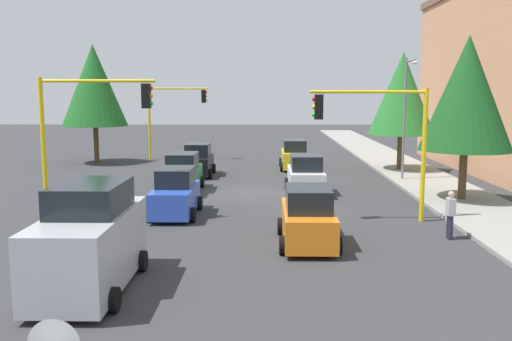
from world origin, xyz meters
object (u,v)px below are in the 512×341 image
at_px(traffic_signal_near_right, 88,120).
at_px(delivery_van_silver, 90,241).
at_px(car_green, 182,174).
at_px(pedestrian_crossing, 450,213).
at_px(traffic_signal_near_left, 377,127).
at_px(tree_roadside_near, 467,94).
at_px(tree_opposite_side, 94,85).
at_px(car_yellow, 294,156).
at_px(street_lamp_curbside, 407,106).
at_px(tree_roadside_mid, 402,94).
at_px(car_blue, 176,194).
at_px(car_black, 198,161).
at_px(car_orange, 308,218).
at_px(car_white, 306,176).
at_px(traffic_signal_far_right, 173,108).

xyz_separation_m(traffic_signal_near_right, delivery_van_silver, (7.78, 2.46, -2.74)).
height_order(car_green, pedestrian_crossing, car_green).
relative_size(traffic_signal_near_left, delivery_van_silver, 1.10).
relative_size(traffic_signal_near_right, tree_roadside_near, 0.74).
bearing_deg(traffic_signal_near_right, car_green, 157.63).
distance_m(tree_opposite_side, car_yellow, 15.28).
distance_m(street_lamp_curbside, tree_roadside_mid, 4.51).
relative_size(car_blue, car_black, 1.02).
relative_size(delivery_van_silver, car_orange, 1.19).
relative_size(delivery_van_silver, car_green, 1.18).
relative_size(street_lamp_curbside, car_green, 1.72).
relative_size(tree_opposite_side, car_black, 2.29).
bearing_deg(car_blue, tree_roadside_near, 103.58).
xyz_separation_m(tree_roadside_near, car_green, (-2.52, -13.51, -4.14)).
distance_m(tree_opposite_side, delivery_van_silver, 27.27).
relative_size(traffic_signal_near_right, car_orange, 1.41).
xyz_separation_m(tree_opposite_side, car_blue, (17.13, 8.56, -4.68)).
relative_size(street_lamp_curbside, pedestrian_crossing, 4.12).
bearing_deg(traffic_signal_near_left, car_blue, -96.18).
xyz_separation_m(traffic_signal_near_right, car_white, (-6.07, 9.04, -3.12)).
relative_size(tree_roadside_mid, car_black, 2.05).
bearing_deg(delivery_van_silver, traffic_signal_near_right, -162.43).
bearing_deg(street_lamp_curbside, car_orange, -26.45).
bearing_deg(traffic_signal_far_right, car_yellow, 60.62).
bearing_deg(traffic_signal_far_right, tree_roadside_mid, 69.05).
distance_m(delivery_van_silver, pedestrian_crossing, 12.11).
xyz_separation_m(traffic_signal_near_left, car_green, (-6.52, -8.64, -2.84)).
bearing_deg(street_lamp_curbside, tree_roadside_near, 13.05).
bearing_deg(pedestrian_crossing, tree_roadside_mid, 172.27).
relative_size(delivery_van_silver, pedestrian_crossing, 2.82).
distance_m(tree_roadside_near, car_white, 8.53).
bearing_deg(pedestrian_crossing, car_orange, -81.49).
bearing_deg(traffic_signal_near_left, car_black, -144.44).
height_order(car_white, car_blue, same).
height_order(traffic_signal_near_left, tree_roadside_mid, tree_roadside_mid).
distance_m(tree_opposite_side, car_black, 11.21).
height_order(tree_opposite_side, delivery_van_silver, tree_opposite_side).
distance_m(traffic_signal_near_right, tree_roadside_mid, 21.06).
bearing_deg(street_lamp_curbside, traffic_signal_far_right, -124.94).
bearing_deg(delivery_van_silver, tree_opposite_side, -163.24).
height_order(traffic_signal_near_left, car_blue, traffic_signal_near_left).
bearing_deg(traffic_signal_near_left, tree_opposite_side, -137.27).
distance_m(tree_roadside_mid, car_green, 15.56).
height_order(tree_roadside_near, car_white, tree_roadside_near).
bearing_deg(traffic_signal_far_right, delivery_van_silver, 5.02).
distance_m(street_lamp_curbside, car_white, 7.67).
relative_size(traffic_signal_far_right, pedestrian_crossing, 3.25).
height_order(tree_roadside_near, tree_opposite_side, tree_opposite_side).
height_order(car_yellow, pedestrian_crossing, car_yellow).
bearing_deg(car_black, traffic_signal_near_left, 35.56).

